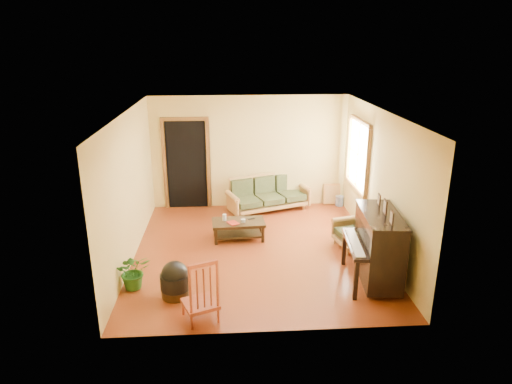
{
  "coord_description": "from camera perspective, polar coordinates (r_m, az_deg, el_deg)",
  "views": [
    {
      "loc": [
        -0.53,
        -7.75,
        3.78
      ],
      "look_at": [
        0.0,
        0.2,
        1.1
      ],
      "focal_mm": 32.0,
      "sensor_mm": 36.0,
      "label": 1
    }
  ],
  "objects": [
    {
      "name": "window",
      "position": [
        9.73,
        12.69,
        4.57
      ],
      "size": [
        0.12,
        1.36,
        1.46
      ],
      "primitive_type": "cube",
      "color": "white",
      "rests_on": "right_wall"
    },
    {
      "name": "red_chair",
      "position": [
        6.53,
        -7.08,
        -11.87
      ],
      "size": [
        0.61,
        0.63,
        0.97
      ],
      "primitive_type": "cube",
      "rotation": [
        0.0,
        0.0,
        0.39
      ],
      "color": "maroon",
      "rests_on": "floor"
    },
    {
      "name": "candle",
      "position": [
        9.04,
        -3.97,
        -3.17
      ],
      "size": [
        0.1,
        0.1,
        0.13
      ],
      "primitive_type": "cylinder",
      "rotation": [
        0.0,
        0.0,
        0.36
      ],
      "color": "silver",
      "rests_on": "coffee_table"
    },
    {
      "name": "piano",
      "position": [
        7.63,
        15.05,
        -6.8
      ],
      "size": [
        0.92,
        1.41,
        1.19
      ],
      "primitive_type": "cube",
      "rotation": [
        0.0,
        0.0,
        -0.1
      ],
      "color": "black",
      "rests_on": "floor"
    },
    {
      "name": "footstool",
      "position": [
        7.24,
        -10.06,
        -11.21
      ],
      "size": [
        0.58,
        0.58,
        0.43
      ],
      "primitive_type": "cylinder",
      "rotation": [
        0.0,
        0.0,
        0.33
      ],
      "color": "black",
      "rests_on": "floor"
    },
    {
      "name": "remote",
      "position": [
        9.1,
        -0.59,
        -3.35
      ],
      "size": [
        0.14,
        0.08,
        0.01
      ],
      "primitive_type": "cube",
      "rotation": [
        0.0,
        0.0,
        0.35
      ],
      "color": "black",
      "rests_on": "coffee_table"
    },
    {
      "name": "potted_plant",
      "position": [
        7.57,
        -15.06,
        -9.53
      ],
      "size": [
        0.64,
        0.6,
        0.59
      ],
      "primitive_type": "imported",
      "rotation": [
        0.0,
        0.0,
        0.31
      ],
      "color": "#265E1A",
      "rests_on": "floor"
    },
    {
      "name": "floor",
      "position": [
        8.64,
        0.08,
        -7.35
      ],
      "size": [
        5.0,
        5.0,
        0.0
      ],
      "primitive_type": "plane",
      "color": "#5F200C",
      "rests_on": "ground"
    },
    {
      "name": "book",
      "position": [
        8.85,
        -3.38,
        -4.02
      ],
      "size": [
        0.27,
        0.29,
        0.02
      ],
      "primitive_type": "imported",
      "rotation": [
        0.0,
        0.0,
        0.49
      ],
      "color": "maroon",
      "rests_on": "coffee_table"
    },
    {
      "name": "ceramic_crock",
      "position": [
        11.04,
        10.38,
        -1.1
      ],
      "size": [
        0.22,
        0.22,
        0.24
      ],
      "primitive_type": "cylinder",
      "rotation": [
        0.0,
        0.0,
        0.16
      ],
      "color": "#2E4E8C",
      "rests_on": "floor"
    },
    {
      "name": "glass_jar",
      "position": [
        8.95,
        -1.62,
        -3.59
      ],
      "size": [
        0.12,
        0.12,
        0.06
      ],
      "primitive_type": "cylinder",
      "rotation": [
        0.0,
        0.0,
        0.39
      ],
      "color": "silver",
      "rests_on": "coffee_table"
    },
    {
      "name": "coffee_table",
      "position": [
        9.07,
        -2.21,
        -4.76
      ],
      "size": [
        1.06,
        0.62,
        0.37
      ],
      "primitive_type": "cube",
      "rotation": [
        0.0,
        0.0,
        0.06
      ],
      "color": "black",
      "rests_on": "floor"
    },
    {
      "name": "sofa",
      "position": [
        10.47,
        1.62,
        -0.26
      ],
      "size": [
        2.02,
        1.37,
        0.8
      ],
      "primitive_type": "cube",
      "rotation": [
        0.0,
        0.0,
        0.35
      ],
      "color": "#A1733B",
      "rests_on": "floor"
    },
    {
      "name": "leaning_frame",
      "position": [
        11.05,
        9.45,
        -0.22
      ],
      "size": [
        0.4,
        0.1,
        0.53
      ],
      "primitive_type": "cube",
      "rotation": [
        0.0,
        0.0,
        0.02
      ],
      "color": "#BD843F",
      "rests_on": "floor"
    },
    {
      "name": "doorway",
      "position": [
        10.64,
        -8.66,
        3.36
      ],
      "size": [
        1.08,
        0.16,
        2.05
      ],
      "primitive_type": "cube",
      "color": "black",
      "rests_on": "floor"
    },
    {
      "name": "armchair",
      "position": [
        8.81,
        12.19,
        -4.61
      ],
      "size": [
        0.87,
        0.9,
        0.75
      ],
      "primitive_type": "cube",
      "rotation": [
        0.0,
        0.0,
        0.25
      ],
      "color": "#A1733B",
      "rests_on": "floor"
    }
  ]
}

